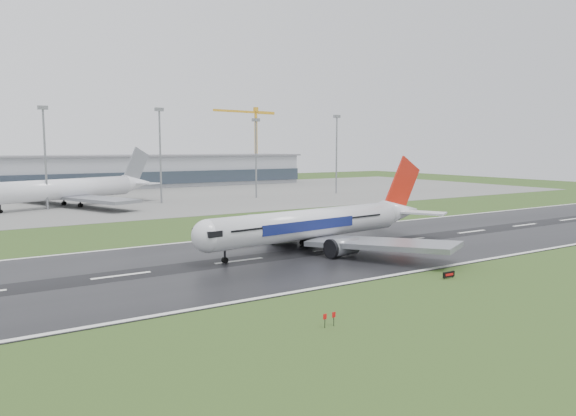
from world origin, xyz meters
TOP-DOWN VIEW (x-y plane):
  - ground at (0.00, 0.00)m, footprint 520.00×520.00m
  - runway at (0.00, 0.00)m, footprint 400.00×45.00m
  - apron at (0.00, 125.00)m, footprint 400.00×130.00m
  - terminal at (0.00, 185.00)m, footprint 240.00×36.00m
  - main_airliner at (19.43, 2.18)m, footprint 62.49×60.13m
  - parked_airliner at (-8.80, 105.69)m, footprint 81.81×79.37m
  - tower_crane at (112.45, 200.00)m, footprint 43.39×9.18m
  - runway_sign at (21.11, -27.39)m, footprint 2.29×0.83m
  - floodmast_2 at (-16.51, 100.00)m, footprint 0.64×0.64m
  - floodmast_3 at (20.20, 100.00)m, footprint 0.64×0.64m
  - floodmast_4 at (57.93, 100.00)m, footprint 0.64×0.64m
  - floodmast_5 at (96.57, 100.00)m, footprint 0.64×0.64m

SIDE VIEW (x-z plane):
  - ground at x=0.00m, z-range 0.00..0.00m
  - apron at x=0.00m, z-range 0.00..0.08m
  - runway at x=0.00m, z-range 0.00..0.10m
  - runway_sign at x=21.11m, z-range 0.00..1.04m
  - terminal at x=0.00m, z-range 0.00..15.00m
  - main_airliner at x=19.43m, z-range 0.10..16.82m
  - parked_airliner at x=-8.80m, z-range 0.08..18.87m
  - floodmast_4 at x=57.93m, z-range 0.00..29.27m
  - floodmast_2 at x=-16.51m, z-range 0.00..31.01m
  - floodmast_5 at x=96.57m, z-range 0.00..31.76m
  - floodmast_3 at x=20.20m, z-range 0.00..31.82m
  - tower_crane at x=112.45m, z-range 0.00..43.10m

